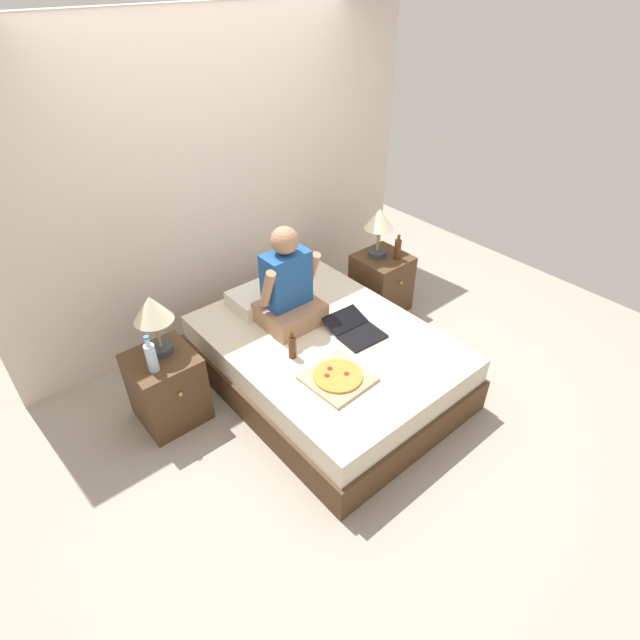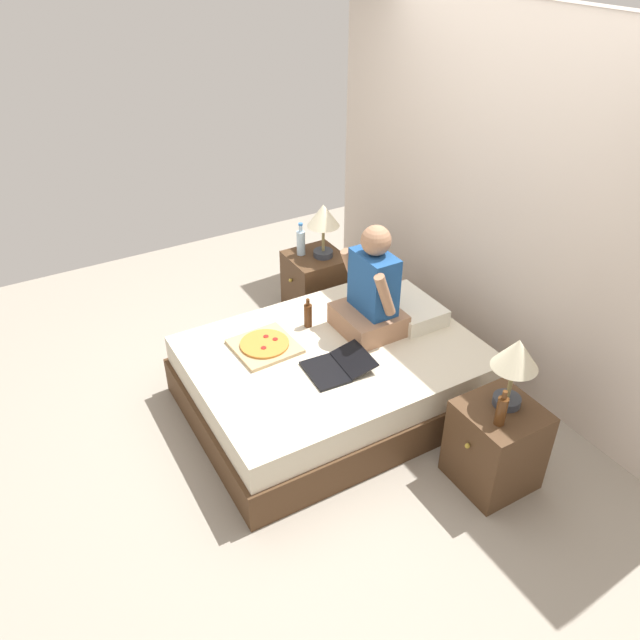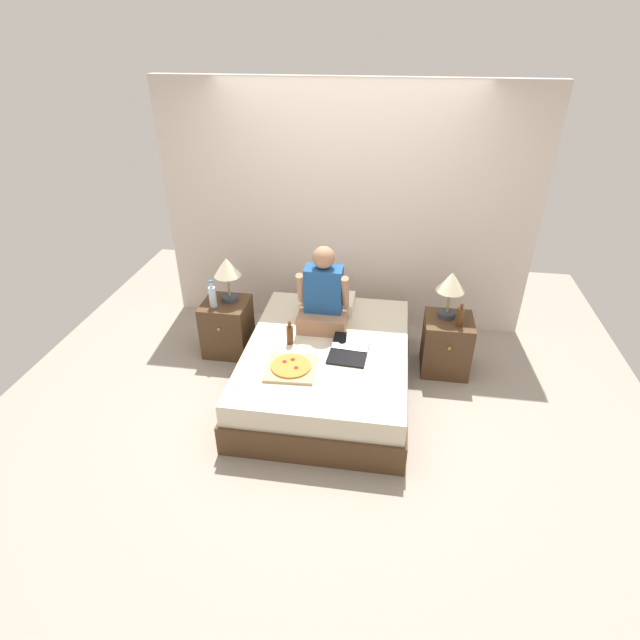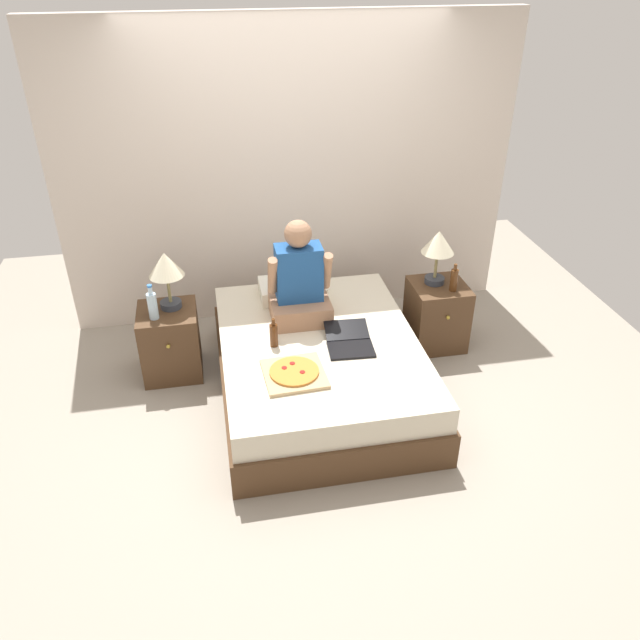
{
  "view_description": "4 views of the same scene",
  "coord_description": "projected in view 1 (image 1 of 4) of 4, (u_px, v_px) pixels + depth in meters",
  "views": [
    {
      "loc": [
        -1.91,
        -2.17,
        2.74
      ],
      "look_at": [
        -0.05,
        0.02,
        0.64
      ],
      "focal_mm": 28.0,
      "sensor_mm": 36.0,
      "label": 1
    },
    {
      "loc": [
        2.87,
        -1.75,
        2.93
      ],
      "look_at": [
        -0.03,
        -0.09,
        0.71
      ],
      "focal_mm": 35.0,
      "sensor_mm": 36.0,
      "label": 2
    },
    {
      "loc": [
        0.49,
        -3.62,
        2.89
      ],
      "look_at": [
        -0.04,
        -0.12,
        0.8
      ],
      "focal_mm": 28.0,
      "sensor_mm": 36.0,
      "label": 3
    },
    {
      "loc": [
        -0.7,
        -3.69,
        2.93
      ],
      "look_at": [
        0.0,
        -0.01,
        0.64
      ],
      "focal_mm": 35.0,
      "sensor_mm": 36.0,
      "label": 4
    }
  ],
  "objects": [
    {
      "name": "ground_plane",
      "position": [
        326.0,
        383.0,
        3.95
      ],
      "size": [
        5.8,
        5.8,
        0.0
      ],
      "primitive_type": "plane",
      "color": "#9E9384"
    },
    {
      "name": "wall_back",
      "position": [
        221.0,
        184.0,
        4.03
      ],
      "size": [
        3.8,
        0.12,
        2.5
      ],
      "primitive_type": "cube",
      "color": "beige",
      "rests_on": "ground"
    },
    {
      "name": "bed",
      "position": [
        327.0,
        361.0,
        3.82
      ],
      "size": [
        1.45,
        1.93,
        0.46
      ],
      "color": "#4C331E",
      "rests_on": "ground"
    },
    {
      "name": "nightstand_left",
      "position": [
        167.0,
        387.0,
        3.52
      ],
      "size": [
        0.44,
        0.47,
        0.55
      ],
      "color": "#4C331E",
      "rests_on": "ground"
    },
    {
      "name": "lamp_on_left_nightstand",
      "position": [
        153.0,
        313.0,
        3.21
      ],
      "size": [
        0.26,
        0.26,
        0.45
      ],
      "color": "#333842",
      "rests_on": "nightstand_left"
    },
    {
      "name": "water_bottle",
      "position": [
        151.0,
        357.0,
        3.19
      ],
      "size": [
        0.07,
        0.07,
        0.28
      ],
      "color": "silver",
      "rests_on": "nightstand_left"
    },
    {
      "name": "nightstand_right",
      "position": [
        381.0,
        283.0,
        4.64
      ],
      "size": [
        0.44,
        0.47,
        0.55
      ],
      "color": "#4C331E",
      "rests_on": "ground"
    },
    {
      "name": "lamp_on_right_nightstand",
      "position": [
        379.0,
        222.0,
        4.3
      ],
      "size": [
        0.26,
        0.26,
        0.45
      ],
      "color": "#333842",
      "rests_on": "nightstand_right"
    },
    {
      "name": "beer_bottle",
      "position": [
        398.0,
        249.0,
        4.4
      ],
      "size": [
        0.06,
        0.06,
        0.23
      ],
      "color": "#512D14",
      "rests_on": "nightstand_right"
    },
    {
      "name": "pillow",
      "position": [
        263.0,
        296.0,
        4.02
      ],
      "size": [
        0.52,
        0.34,
        0.12
      ],
      "primitive_type": "cube",
      "color": "silver",
      "rests_on": "bed"
    },
    {
      "name": "person_seated",
      "position": [
        288.0,
        289.0,
        3.68
      ],
      "size": [
        0.47,
        0.4,
        0.78
      ],
      "color": "#A37556",
      "rests_on": "bed"
    },
    {
      "name": "laptop",
      "position": [
        357.0,
        331.0,
        3.7
      ],
      "size": [
        0.34,
        0.43,
        0.07
      ],
      "color": "black",
      "rests_on": "bed"
    },
    {
      "name": "pizza_box",
      "position": [
        338.0,
        377.0,
        3.3
      ],
      "size": [
        0.42,
        0.42,
        0.05
      ],
      "color": "tan",
      "rests_on": "bed"
    },
    {
      "name": "beer_bottle_on_bed",
      "position": [
        292.0,
        346.0,
        3.45
      ],
      "size": [
        0.06,
        0.06,
        0.22
      ],
      "color": "#4C2811",
      "rests_on": "bed"
    }
  ]
}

